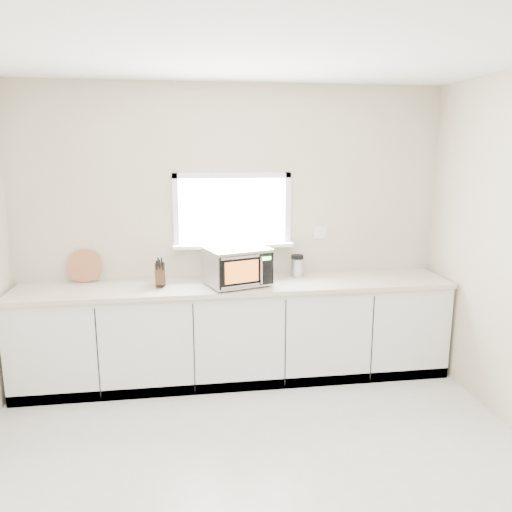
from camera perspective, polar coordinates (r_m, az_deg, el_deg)
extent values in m
plane|color=beige|center=(3.42, 1.22, -26.03)|extent=(4.00, 4.00, 0.00)
cube|color=beige|center=(4.73, -2.71, 2.85)|extent=(4.00, 0.02, 2.70)
cube|color=white|center=(4.69, -2.72, 5.23)|extent=(1.00, 0.02, 0.60)
cube|color=white|center=(4.68, -2.60, 1.24)|extent=(1.12, 0.16, 0.03)
cube|color=white|center=(4.65, -2.74, 9.19)|extent=(1.10, 0.04, 0.05)
cube|color=white|center=(4.73, -2.66, 1.30)|extent=(1.10, 0.04, 0.05)
cube|color=white|center=(4.65, -9.17, 5.04)|extent=(0.05, 0.04, 0.70)
cube|color=white|center=(4.76, 3.64, 5.32)|extent=(0.05, 0.04, 0.70)
cube|color=white|center=(4.88, 7.29, 2.70)|extent=(0.12, 0.01, 0.12)
cube|color=silver|center=(4.68, -2.23, -8.81)|extent=(3.92, 0.60, 0.88)
cube|color=beige|center=(4.53, -2.27, -3.40)|extent=(3.92, 0.64, 0.04)
cylinder|color=black|center=(4.25, -3.98, -4.06)|extent=(0.03, 0.03, 0.02)
cylinder|color=black|center=(4.54, -5.48, -3.05)|extent=(0.03, 0.03, 0.02)
cylinder|color=black|center=(4.43, 1.31, -3.37)|extent=(0.03, 0.03, 0.02)
cylinder|color=black|center=(4.70, -0.44, -2.45)|extent=(0.03, 0.03, 0.02)
cube|color=#B0B3B8|center=(4.44, -2.14, -1.16)|extent=(0.62, 0.54, 0.31)
cube|color=black|center=(4.25, -1.02, -1.73)|extent=(0.48, 0.16, 0.28)
cube|color=orange|center=(4.23, -1.63, -1.82)|extent=(0.30, 0.10, 0.19)
cylinder|color=silver|center=(4.28, 0.65, -1.62)|extent=(0.02, 0.02, 0.25)
cube|color=black|center=(4.33, 1.15, -1.49)|extent=(0.12, 0.04, 0.27)
cube|color=#19FF33|center=(4.30, 1.19, -0.29)|extent=(0.09, 0.03, 0.03)
cube|color=silver|center=(4.40, -2.16, 0.89)|extent=(0.62, 0.54, 0.01)
cube|color=#4B311B|center=(4.48, -10.89, -2.04)|extent=(0.09, 0.19, 0.22)
cube|color=black|center=(4.41, -11.29, -1.04)|extent=(0.01, 0.04, 0.08)
cube|color=black|center=(4.41, -10.95, -0.92)|extent=(0.01, 0.04, 0.08)
cube|color=black|center=(4.42, -10.60, -1.13)|extent=(0.01, 0.04, 0.08)
cube|color=black|center=(4.41, -11.13, -0.70)|extent=(0.01, 0.04, 0.08)
cube|color=black|center=(4.41, -10.73, -0.69)|extent=(0.01, 0.04, 0.08)
cylinder|color=#B06944|center=(4.79, -18.99, -1.08)|extent=(0.30, 0.07, 0.30)
cylinder|color=#B0B3B8|center=(4.77, 4.71, -1.33)|extent=(0.13, 0.13, 0.17)
cylinder|color=black|center=(4.74, 4.73, -0.08)|extent=(0.13, 0.13, 0.04)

